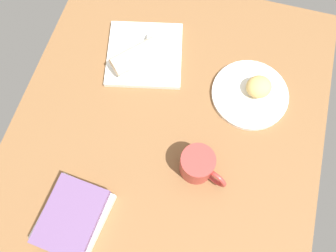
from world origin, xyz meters
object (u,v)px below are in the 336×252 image
(round_plate, at_px, (250,94))
(coffee_mug, at_px, (198,165))
(sauce_cup, at_px, (155,39))
(breakfast_wrap, at_px, (135,57))
(book_stack, at_px, (73,217))
(square_plate, at_px, (145,54))
(scone_pastry, at_px, (259,87))

(round_plate, height_order, coffee_mug, coffee_mug)
(sauce_cup, xyz_separation_m, coffee_mug, (-0.36, -0.23, 0.02))
(sauce_cup, height_order, coffee_mug, coffee_mug)
(breakfast_wrap, bearing_deg, coffee_mug, 176.26)
(book_stack, bearing_deg, square_plate, -3.76)
(book_stack, relative_size, coffee_mug, 1.51)
(sauce_cup, distance_m, coffee_mug, 0.43)
(round_plate, xyz_separation_m, sauce_cup, (0.10, 0.33, 0.02))
(round_plate, relative_size, breakfast_wrap, 1.55)
(square_plate, bearing_deg, coffee_mug, -141.99)
(round_plate, height_order, book_stack, book_stack)
(coffee_mug, bearing_deg, round_plate, -20.72)
(breakfast_wrap, bearing_deg, scone_pastry, -137.07)
(square_plate, relative_size, coffee_mug, 1.73)
(round_plate, relative_size, coffee_mug, 1.71)
(square_plate, distance_m, book_stack, 0.53)
(sauce_cup, xyz_separation_m, breakfast_wrap, (-0.09, 0.04, 0.02))
(breakfast_wrap, height_order, coffee_mug, coffee_mug)
(round_plate, xyz_separation_m, coffee_mug, (-0.26, 0.10, 0.04))
(square_plate, xyz_separation_m, breakfast_wrap, (-0.04, 0.02, 0.04))
(sauce_cup, bearing_deg, round_plate, -106.93)
(round_plate, distance_m, coffee_mug, 0.29)
(sauce_cup, xyz_separation_m, book_stack, (-0.58, 0.06, -0.01))
(breakfast_wrap, bearing_deg, square_plate, -69.84)
(scone_pastry, height_order, breakfast_wrap, breakfast_wrap)
(square_plate, bearing_deg, breakfast_wrap, 157.39)
(round_plate, bearing_deg, book_stack, 141.40)
(round_plate, height_order, breakfast_wrap, breakfast_wrap)
(round_plate, relative_size, sauce_cup, 4.92)
(breakfast_wrap, xyz_separation_m, coffee_mug, (-0.28, -0.26, 0.00))
(round_plate, bearing_deg, square_plate, 81.61)
(breakfast_wrap, bearing_deg, sauce_cup, -69.84)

